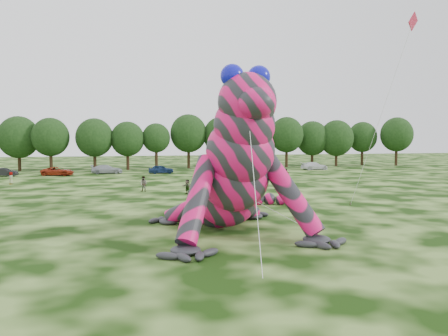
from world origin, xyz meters
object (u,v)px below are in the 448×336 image
Objects in this scene: tree_11 at (221,142)px; tree_10 at (189,141)px; car_3 at (107,169)px; spectator_4 at (11,178)px; car_5 at (225,168)px; spectator_1 at (144,184)px; tree_6 at (51,145)px; tree_17 at (397,141)px; tree_8 at (128,146)px; spectator_5 at (187,187)px; inflatable_gecko at (220,152)px; flying_kite at (408,36)px; tree_13 at (287,142)px; tree_14 at (312,144)px; car_1 at (4,172)px; car_4 at (161,169)px; car_7 at (314,166)px; tree_15 at (336,143)px; tree_9 at (156,146)px; spectator_2 at (228,176)px; car_6 at (268,167)px; car_2 at (58,171)px; tree_16 at (362,144)px; tree_5 at (19,144)px; spectator_3 at (286,175)px; tree_12 at (252,145)px; tree_7 at (95,144)px.

tree_10 is at bearing 176.56° from tree_11.
spectator_4 reaches higher than car_3.
tree_11 is 2.52× the size of car_5.
tree_6 is at bearing 147.17° from spectator_1.
tree_8 is at bearing 179.67° from tree_17.
car_5 is 2.56× the size of spectator_5.
tree_6 is 6.08× the size of spectator_4.
inflatable_gecko is at bearing -102.98° from tree_11.
spectator_1 is (-19.35, 18.54, -12.92)m from flying_kite.
tree_13 reaches higher than tree_14.
car_1 is 15.33m from car_3.
tree_17 is (50.91, 53.80, 0.11)m from inflatable_gecko.
car_4 is (-26.12, -10.00, -4.36)m from tree_13.
tree_6 is at bearing 53.48° from car_3.
car_7 is (17.08, 0.35, 0.07)m from car_5.
tree_15 reaches higher than car_7.
tree_13 is 1.05× the size of tree_15.
spectator_1 is (19.94, -24.07, 0.21)m from car_1.
tree_10 is 44.59m from tree_17.
car_3 is 18.09m from spectator_4.
tree_11 is 38.66m from car_1.
tree_15 reaches higher than tree_9.
tree_10 reaches higher than tree_8.
spectator_5 is (5.56, -37.16, -3.69)m from tree_8.
tree_6 is 5.99× the size of spectator_2.
car_7 is at bearing -97.51° from car_6.
tree_11 is at bearing -152.23° from spectator_2.
car_5 is (29.87, -8.11, -4.09)m from tree_6.
spectator_2 is at bearing -125.73° from tree_13.
spectator_5 reaches higher than car_2.
car_6 is at bearing 81.63° from spectator_1.
inflatable_gecko is 2.15× the size of tree_16.
tree_5 is 6.18× the size of spectator_2.
flying_kite reaches higher than spectator_5.
car_3 is at bearing 12.52° from spectator_3.
car_3 reaches higher than car_7.
tree_16 is at bearing -81.43° from car_5.
tree_6 is 47.76m from car_7.
tree_12 reaches higher than spectator_2.
tree_10 is 35.91m from spectator_4.
car_6 is at bearing -153.46° from tree_15.
tree_7 reaches higher than tree_8.
spectator_5 is (-14.97, 15.39, -13.00)m from flying_kite.
tree_9 reaches higher than car_1.
car_6 is (-31.64, -7.97, -4.50)m from tree_17.
spectator_1 is (12.12, -23.83, 0.18)m from car_2.
car_5 is at bearing -15.55° from tree_5.
tree_9 is at bearing 85.19° from inflatable_gecko.
spectator_4 is at bearing 103.93° from car_5.
tree_13 is at bearing -47.89° from car_6.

